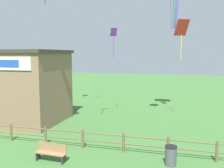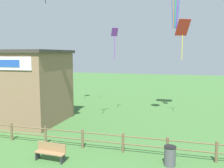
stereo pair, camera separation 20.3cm
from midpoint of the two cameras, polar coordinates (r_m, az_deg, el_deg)
name	(u,v)px [view 2 (the right image)]	position (r m, az deg, el deg)	size (l,w,h in m)	color
wooden_fence	(102,139)	(14.26, -1.82, -12.53)	(16.77, 0.14, 1.08)	brown
seaside_building	(19,85)	(21.26, -20.21, -0.31)	(7.31, 5.56, 5.67)	#84664C
park_bench_near_fence	(51,151)	(13.33, -13.44, -14.78)	(1.63, 0.50, 0.91)	olive
trash_bin	(170,156)	(12.81, 13.56, -15.69)	(0.59, 0.59, 0.97)	#4C4C51
kite_red_diamond	(183,30)	(20.61, 16.14, 11.69)	(1.23, 1.11, 3.11)	red
kite_purple_streamer	(115,38)	(21.40, 0.87, 10.54)	(0.65, 0.58, 2.55)	purple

